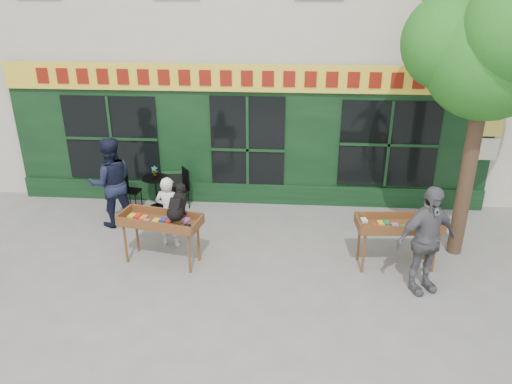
# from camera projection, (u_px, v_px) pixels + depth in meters

# --- Properties ---
(ground) EXTENTS (80.00, 80.00, 0.00)m
(ground) POSITION_uv_depth(u_px,v_px,m) (238.00, 251.00, 9.97)
(ground) COLOR slate
(ground) RESTS_ON ground
(street_tree) EXTENTS (3.05, 2.90, 5.60)m
(street_tree) POSITION_uv_depth(u_px,v_px,m) (493.00, 37.00, 8.36)
(street_tree) COLOR #382619
(street_tree) RESTS_ON ground
(book_cart_center) EXTENTS (1.60, 0.92, 0.99)m
(book_cart_center) POSITION_uv_depth(u_px,v_px,m) (160.00, 223.00, 9.27)
(book_cart_center) COLOR brown
(book_cart_center) RESTS_ON ground
(dog) EXTENTS (0.46, 0.66, 0.60)m
(dog) POSITION_uv_depth(u_px,v_px,m) (177.00, 202.00, 9.01)
(dog) COLOR black
(dog) RESTS_ON book_cart_center
(woman) EXTENTS (0.60, 0.46, 1.48)m
(woman) POSITION_uv_depth(u_px,v_px,m) (169.00, 212.00, 9.89)
(woman) COLOR silver
(woman) RESTS_ON ground
(book_cart_right) EXTENTS (1.55, 0.74, 0.99)m
(book_cart_right) POSITION_uv_depth(u_px,v_px,m) (398.00, 227.00, 9.13)
(book_cart_right) COLOR brown
(book_cart_right) RESTS_ON ground
(man_right) EXTENTS (1.23, 0.91, 1.95)m
(man_right) POSITION_uv_depth(u_px,v_px,m) (426.00, 240.00, 8.36)
(man_right) COLOR #56555A
(man_right) RESTS_ON ground
(bistro_table) EXTENTS (0.60, 0.60, 0.76)m
(bistro_table) POSITION_uv_depth(u_px,v_px,m) (156.00, 186.00, 11.62)
(bistro_table) COLOR black
(bistro_table) RESTS_ON ground
(bistro_chair_left) EXTENTS (0.42, 0.41, 0.95)m
(bistro_chair_left) POSITION_uv_depth(u_px,v_px,m) (128.00, 186.00, 11.57)
(bistro_chair_left) COLOR black
(bistro_chair_left) RESTS_ON ground
(bistro_chair_right) EXTENTS (0.51, 0.51, 0.95)m
(bistro_chair_right) POSITION_uv_depth(u_px,v_px,m) (183.00, 185.00, 11.66)
(bistro_chair_right) COLOR black
(bistro_chair_right) RESTS_ON ground
(potted_plant) EXTENTS (0.16, 0.11, 0.28)m
(potted_plant) POSITION_uv_depth(u_px,v_px,m) (155.00, 172.00, 11.47)
(potted_plant) COLOR gray
(potted_plant) RESTS_ON bistro_table
(man_left) EXTENTS (1.19, 1.09, 1.98)m
(man_left) POSITION_uv_depth(u_px,v_px,m) (111.00, 182.00, 10.66)
(man_left) COLOR black
(man_left) RESTS_ON ground
(chalkboard) EXTENTS (0.58, 0.27, 0.79)m
(chalkboard) POSITION_uv_depth(u_px,v_px,m) (174.00, 187.00, 11.93)
(chalkboard) COLOR black
(chalkboard) RESTS_ON ground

